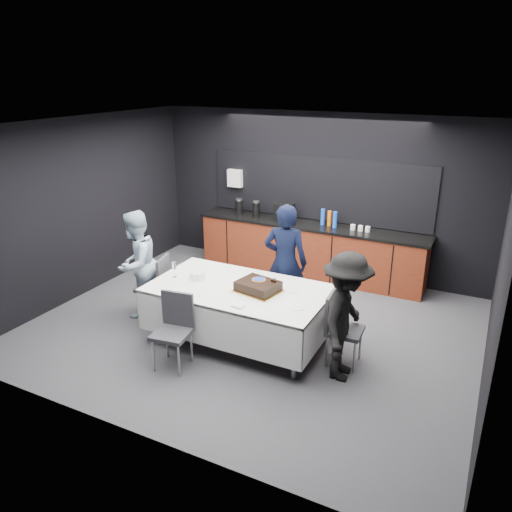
% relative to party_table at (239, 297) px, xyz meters
% --- Properties ---
extents(ground, '(6.00, 6.00, 0.00)m').
position_rel_party_table_xyz_m(ground, '(0.00, 0.40, -0.64)').
color(ground, '#434348').
rests_on(ground, ground).
extents(room_shell, '(6.04, 5.04, 2.82)m').
position_rel_party_table_xyz_m(room_shell, '(0.00, 0.40, 1.22)').
color(room_shell, white).
rests_on(room_shell, ground).
extents(kitchenette, '(4.10, 0.64, 2.05)m').
position_rel_party_table_xyz_m(kitchenette, '(-0.02, 2.62, -0.10)').
color(kitchenette, '#5B1E0E').
rests_on(kitchenette, ground).
extents(party_table, '(2.32, 1.32, 0.78)m').
position_rel_party_table_xyz_m(party_table, '(0.00, 0.00, 0.00)').
color(party_table, '#99999E').
rests_on(party_table, ground).
extents(cake_assembly, '(0.61, 0.53, 0.17)m').
position_rel_party_table_xyz_m(cake_assembly, '(0.28, 0.01, 0.21)').
color(cake_assembly, gold).
rests_on(cake_assembly, party_table).
extents(plate_stack, '(0.20, 0.20, 0.10)m').
position_rel_party_table_xyz_m(plate_stack, '(-0.64, 0.00, 0.19)').
color(plate_stack, white).
rests_on(plate_stack, party_table).
extents(loose_plate_near, '(0.22, 0.22, 0.01)m').
position_rel_party_table_xyz_m(loose_plate_near, '(-0.41, -0.42, 0.14)').
color(loose_plate_near, white).
rests_on(loose_plate_near, party_table).
extents(loose_plate_right_a, '(0.21, 0.21, 0.01)m').
position_rel_party_table_xyz_m(loose_plate_right_a, '(0.65, 0.23, 0.14)').
color(loose_plate_right_a, white).
rests_on(loose_plate_right_a, party_table).
extents(loose_plate_right_b, '(0.20, 0.20, 0.01)m').
position_rel_party_table_xyz_m(loose_plate_right_b, '(0.90, -0.21, 0.14)').
color(loose_plate_right_b, white).
rests_on(loose_plate_right_b, party_table).
extents(loose_plate_far, '(0.22, 0.22, 0.01)m').
position_rel_party_table_xyz_m(loose_plate_far, '(0.09, 0.35, 0.14)').
color(loose_plate_far, white).
rests_on(loose_plate_far, party_table).
extents(fork_pile, '(0.16, 0.11, 0.02)m').
position_rel_party_table_xyz_m(fork_pile, '(0.26, -0.51, 0.15)').
color(fork_pile, white).
rests_on(fork_pile, party_table).
extents(champagne_flute, '(0.06, 0.06, 0.22)m').
position_rel_party_table_xyz_m(champagne_flute, '(-0.95, -0.09, 0.30)').
color(champagne_flute, white).
rests_on(champagne_flute, party_table).
extents(chair_left, '(0.51, 0.51, 0.92)m').
position_rel_party_table_xyz_m(chair_left, '(-1.42, 0.11, -0.11)').
color(chair_left, '#323238').
rests_on(chair_left, ground).
extents(chair_right, '(0.44, 0.44, 0.92)m').
position_rel_party_table_xyz_m(chair_right, '(1.34, 0.08, -0.11)').
color(chair_right, '#323238').
rests_on(chair_right, ground).
extents(chair_near, '(0.47, 0.47, 0.92)m').
position_rel_party_table_xyz_m(chair_near, '(-0.43, -0.85, -0.11)').
color(chair_near, '#323238').
rests_on(chair_near, ground).
extents(person_center, '(0.69, 0.52, 1.72)m').
position_rel_party_table_xyz_m(person_center, '(0.27, 0.90, 0.22)').
color(person_center, black).
rests_on(person_center, ground).
extents(person_left, '(0.68, 0.83, 1.58)m').
position_rel_party_table_xyz_m(person_left, '(-1.72, 0.05, 0.15)').
color(person_left, '#A5BED0').
rests_on(person_left, ground).
extents(person_right, '(0.65, 1.04, 1.56)m').
position_rel_party_table_xyz_m(person_right, '(1.49, -0.18, 0.14)').
color(person_right, black).
rests_on(person_right, ground).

